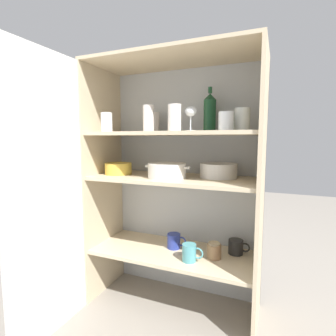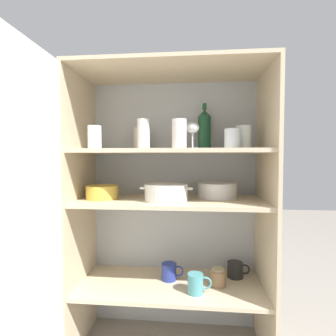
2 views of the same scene
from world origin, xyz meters
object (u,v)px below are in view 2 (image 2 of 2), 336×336
(mixing_bowl_large, at_px, (102,192))
(storage_jar, at_px, (218,277))
(coffee_mug_primary, at_px, (170,272))
(wine_bottle, at_px, (204,130))
(plate_stack_white, at_px, (217,190))
(casserole_dish, at_px, (166,192))

(mixing_bowl_large, distance_m, storage_jar, 0.75)
(mixing_bowl_large, xyz_separation_m, coffee_mug_primary, (0.35, 0.06, -0.44))
(wine_bottle, height_order, mixing_bowl_large, wine_bottle)
(coffee_mug_primary, bearing_deg, mixing_bowl_large, -169.50)
(wine_bottle, relative_size, coffee_mug_primary, 2.14)
(plate_stack_white, bearing_deg, casserole_dish, -153.76)
(casserole_dish, xyz_separation_m, coffee_mug_primary, (0.01, 0.09, -0.44))
(casserole_dish, relative_size, storage_jar, 2.99)
(casserole_dish, bearing_deg, storage_jar, 11.10)
(coffee_mug_primary, distance_m, storage_jar, 0.26)
(mixing_bowl_large, height_order, storage_jar, mixing_bowl_large)
(mixing_bowl_large, bearing_deg, wine_bottle, 15.71)
(wine_bottle, bearing_deg, storage_jar, -61.01)
(storage_jar, bearing_deg, mixing_bowl_large, -177.61)
(plate_stack_white, xyz_separation_m, storage_jar, (0.00, -0.08, -0.44))
(mixing_bowl_large, height_order, coffee_mug_primary, mixing_bowl_large)
(mixing_bowl_large, xyz_separation_m, casserole_dish, (0.34, -0.03, 0.00))
(plate_stack_white, height_order, coffee_mug_primary, plate_stack_white)
(plate_stack_white, height_order, mixing_bowl_large, plate_stack_white)
(plate_stack_white, height_order, casserole_dish, casserole_dish)
(plate_stack_white, distance_m, mixing_bowl_large, 0.61)
(wine_bottle, distance_m, storage_jar, 0.79)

